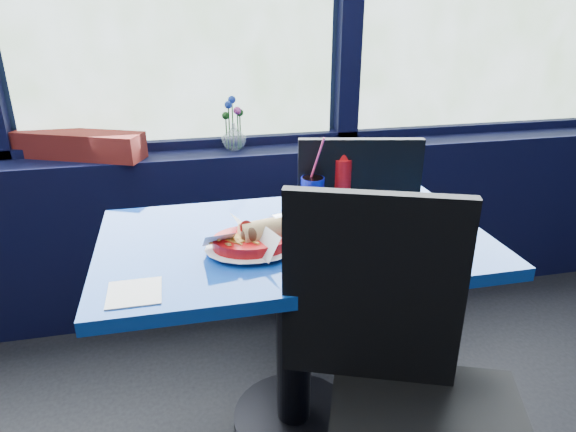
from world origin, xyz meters
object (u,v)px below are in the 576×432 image
(chair_near_back, at_px, (338,238))
(ketchup_bottle, at_px, (343,179))
(planter_box, at_px, (79,145))
(food_basket, at_px, (254,240))
(near_table, at_px, (294,286))
(soda_cup, at_px, (312,195))
(chair_near_front, at_px, (405,380))
(flower_vase, at_px, (234,133))

(chair_near_back, height_order, ketchup_bottle, chair_near_back)
(planter_box, distance_m, food_basket, 1.13)
(food_basket, bearing_deg, ketchup_bottle, 48.79)
(near_table, xyz_separation_m, planter_box, (-0.75, 0.88, 0.29))
(soda_cup, bearing_deg, chair_near_back, 44.46)
(chair_near_front, bearing_deg, planter_box, 143.70)
(chair_near_back, distance_m, food_basket, 0.58)
(food_basket, relative_size, soda_cup, 1.02)
(ketchup_bottle, distance_m, soda_cup, 0.13)
(chair_near_back, bearing_deg, flower_vase, -47.18)
(soda_cup, bearing_deg, planter_box, 140.02)
(near_table, xyz_separation_m, chair_near_front, (0.15, -0.52, 0.02))
(near_table, relative_size, chair_near_front, 1.17)
(near_table, bearing_deg, food_basket, -153.57)
(near_table, height_order, ketchup_bottle, ketchup_bottle)
(food_basket, relative_size, ketchup_bottle, 1.18)
(ketchup_bottle, bearing_deg, flower_vase, 113.86)
(ketchup_bottle, bearing_deg, chair_near_back, 74.96)
(chair_near_back, bearing_deg, soda_cup, 56.84)
(flower_vase, bearing_deg, planter_box, 179.28)
(chair_near_front, bearing_deg, food_basket, 143.50)
(chair_near_back, relative_size, ketchup_bottle, 4.26)
(soda_cup, bearing_deg, flower_vase, 104.49)
(near_table, distance_m, soda_cup, 0.32)
(flower_vase, bearing_deg, food_basket, -93.60)
(chair_near_front, bearing_deg, ketchup_bottle, 105.65)
(chair_near_back, relative_size, soda_cup, 3.68)
(chair_near_back, height_order, planter_box, chair_near_back)
(chair_near_back, relative_size, food_basket, 3.62)
(flower_vase, distance_m, soda_cup, 0.73)
(near_table, xyz_separation_m, food_basket, (-0.14, -0.07, 0.21))
(soda_cup, bearing_deg, near_table, -121.00)
(near_table, relative_size, food_basket, 4.35)
(chair_near_front, height_order, food_basket, chair_near_front)
(food_basket, xyz_separation_m, soda_cup, (0.24, 0.24, 0.03))
(chair_near_front, distance_m, soda_cup, 0.73)
(near_table, relative_size, soda_cup, 4.43)
(chair_near_front, xyz_separation_m, planter_box, (-0.89, 1.40, 0.26))
(chair_near_back, height_order, soda_cup, soda_cup)
(flower_vase, height_order, food_basket, flower_vase)
(chair_near_front, relative_size, food_basket, 3.73)
(chair_near_back, xyz_separation_m, soda_cup, (-0.15, -0.14, 0.24))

